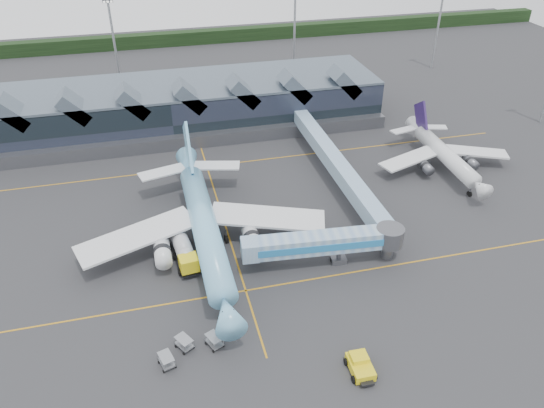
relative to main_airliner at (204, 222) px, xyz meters
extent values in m
plane|color=#2D2D2F|center=(3.78, -3.62, -4.08)|extent=(260.00, 260.00, 0.00)
cube|color=#BF8216|center=(3.78, -11.62, -4.07)|extent=(120.00, 0.25, 0.01)
cube|color=#BF8216|center=(3.78, 24.38, -4.07)|extent=(120.00, 0.25, 0.01)
cube|color=#BF8216|center=(3.78, 6.38, -4.07)|extent=(0.25, 60.00, 0.01)
cube|color=black|center=(3.78, 106.38, -2.08)|extent=(260.00, 4.00, 4.00)
cube|color=black|center=(-1.22, 44.38, 0.42)|extent=(90.00, 20.00, 9.00)
cube|color=#4B5864|center=(-1.22, 44.38, 5.12)|extent=(90.00, 20.00, 0.60)
cube|color=#57585F|center=(-1.22, 33.38, -2.78)|extent=(90.00, 2.50, 2.60)
cube|color=#4B5864|center=(-30.22, 37.38, 5.22)|extent=(6.43, 6.00, 6.43)
cube|color=#4B5864|center=(-19.22, 37.38, 5.22)|extent=(6.43, 6.00, 6.43)
cube|color=#4B5864|center=(-8.22, 37.38, 5.22)|extent=(6.43, 6.00, 6.43)
cube|color=#4B5864|center=(2.78, 37.38, 5.22)|extent=(6.43, 6.00, 6.43)
cube|color=#4B5864|center=(13.78, 37.38, 5.22)|extent=(6.43, 6.00, 6.43)
cube|color=#4B5864|center=(24.78, 37.38, 5.22)|extent=(6.43, 6.00, 6.43)
cube|color=#4B5864|center=(35.78, 37.38, 5.22)|extent=(6.43, 6.00, 6.43)
cylinder|color=gray|center=(-11.22, 68.38, 6.92)|extent=(0.56, 0.56, 22.00)
cube|color=#57585F|center=(-11.22, 68.38, 17.92)|extent=(2.40, 0.50, 0.90)
cylinder|color=gray|center=(33.78, 68.38, 6.92)|extent=(0.56, 0.56, 22.00)
cylinder|color=gray|center=(73.78, 66.38, 6.92)|extent=(0.56, 0.56, 22.00)
cylinder|color=#74C3EB|center=(0.01, -1.41, 0.02)|extent=(3.91, 30.76, 3.79)
cone|color=#74C3EB|center=(0.07, -19.41, 0.02)|extent=(3.81, 5.28, 3.79)
cube|color=black|center=(0.08, -20.07, 0.81)|extent=(1.44, 0.34, 0.48)
cone|color=#74C3EB|center=(-0.07, 17.48, 0.30)|extent=(3.82, 7.04, 3.79)
cube|color=silver|center=(-9.70, -0.17, -0.65)|extent=(18.16, 10.81, 1.25)
cube|color=silver|center=(9.70, -0.09, -0.65)|extent=(18.16, 10.70, 1.25)
cylinder|color=silver|center=(-6.45, -3.63, -1.60)|extent=(2.37, 5.28, 2.35)
cylinder|color=silver|center=(6.48, -3.58, -1.60)|extent=(2.37, 5.28, 2.35)
cube|color=#74C3EB|center=(-0.06, 15.72, 4.26)|extent=(0.49, 9.71, 10.45)
cube|color=silver|center=(-4.73, 16.14, 0.30)|extent=(8.42, 4.92, 0.25)
cube|color=silver|center=(4.61, 16.18, 0.30)|extent=(8.41, 4.87, 0.25)
cylinder|color=#57585F|center=(0.06, -15.90, -2.98)|extent=(0.28, 0.28, 2.20)
cylinder|color=#57585F|center=(-3.22, -0.10, -2.98)|extent=(0.28, 0.28, 2.20)
cylinder|color=#57585F|center=(3.22, -0.08, -2.98)|extent=(0.28, 0.28, 2.20)
cylinder|color=black|center=(0.06, -15.90, -3.68)|extent=(0.45, 1.41, 1.41)
cylinder|color=silver|center=(46.67, 12.07, -0.99)|extent=(3.47, 20.11, 2.86)
cone|color=silver|center=(46.32, 0.34, -0.99)|extent=(2.97, 3.52, 2.86)
cube|color=black|center=(46.31, -0.09, -0.39)|extent=(1.10, 0.37, 0.48)
cone|color=silver|center=(47.05, 24.37, -0.77)|extent=(3.00, 4.66, 2.86)
cube|color=silver|center=(40.01, 13.18, -1.49)|extent=(12.47, 6.91, 0.96)
cube|color=silver|center=(53.40, 12.78, -1.49)|extent=(12.47, 7.52, 0.96)
cylinder|color=#57585F|center=(42.17, 10.77, -2.20)|extent=(1.88, 3.49, 1.77)
cylinder|color=#57585F|center=(51.09, 10.50, -2.20)|extent=(1.88, 3.49, 1.77)
cube|color=#2A194C|center=(47.01, 23.22, 1.87)|extent=(0.62, 6.44, 6.98)
cube|color=silver|center=(43.80, 23.61, -0.77)|extent=(5.76, 3.12, 0.24)
cube|color=silver|center=(50.24, 23.41, -0.77)|extent=(5.80, 3.41, 0.24)
cylinder|color=#57585F|center=(46.39, 2.62, -3.25)|extent=(0.27, 0.27, 1.66)
cylinder|color=#57585F|center=(44.27, 13.00, -3.25)|extent=(0.27, 0.27, 1.66)
cylinder|color=#57585F|center=(49.13, 12.85, -3.25)|extent=(0.27, 0.27, 1.66)
cylinder|color=black|center=(46.39, 2.62, -3.78)|extent=(0.46, 1.07, 1.06)
cube|color=#749AC2|center=(15.31, -8.62, -0.30)|extent=(18.46, 4.40, 2.65)
cube|color=#2476B4|center=(15.18, -10.03, -0.30)|extent=(18.21, 1.78, 1.10)
cube|color=#749AC2|center=(5.30, -7.70, -0.30)|extent=(2.63, 3.13, 2.74)
cylinder|color=#57585F|center=(18.04, -8.87, -2.19)|extent=(0.64, 0.64, 3.77)
cube|color=#57585F|center=(18.04, -8.87, -3.66)|extent=(2.35, 2.02, 0.82)
cylinder|color=black|center=(17.13, -8.79, -3.76)|extent=(0.44, 0.85, 0.82)
cylinder|color=black|center=(18.95, -8.96, -3.76)|extent=(0.44, 0.85, 0.82)
cylinder|color=#57585F|center=(25.32, -9.54, -0.30)|extent=(4.02, 4.02, 2.74)
cylinder|color=#57585F|center=(25.32, -9.54, -2.19)|extent=(1.65, 1.65, 3.77)
cube|color=black|center=(-3.50, -2.90, -3.29)|extent=(3.56, 9.72, 0.53)
cube|color=yellow|center=(-3.10, -6.46, -2.18)|extent=(2.77, 2.58, 2.32)
cube|color=black|center=(-3.01, -7.30, -1.65)|extent=(2.32, 0.41, 1.05)
cylinder|color=#B7B7BB|center=(-3.64, -1.64, -1.86)|extent=(3.08, 6.35, 2.43)
sphere|color=#B7B7BB|center=(-3.97, 1.40, -1.86)|extent=(2.32, 2.32, 2.32)
sphere|color=#B7B7BB|center=(-3.30, -4.68, -1.86)|extent=(2.32, 2.32, 2.32)
cylinder|color=black|center=(-4.46, -6.19, -3.55)|extent=(0.48, 1.09, 1.05)
cylinder|color=black|center=(-1.84, -5.90, -3.55)|extent=(0.48, 1.09, 1.05)
cylinder|color=black|center=(-4.86, -2.52, -3.55)|extent=(0.48, 1.09, 1.05)
cylinder|color=black|center=(-2.24, -2.23, -3.55)|extent=(0.48, 1.09, 1.05)
cylinder|color=black|center=(-5.15, 0.10, -3.55)|extent=(0.48, 1.09, 1.05)
cylinder|color=black|center=(-2.53, 0.39, -3.55)|extent=(0.48, 1.09, 1.05)
cube|color=yellow|center=(13.58, -28.02, -3.33)|extent=(2.46, 3.92, 1.07)
cube|color=yellow|center=(13.60, -27.37, -2.52)|extent=(1.97, 1.77, 0.75)
cube|color=black|center=(13.53, -30.05, -3.59)|extent=(1.52, 0.90, 0.32)
cylinder|color=black|center=(12.31, -29.27, -3.65)|extent=(0.34, 0.87, 0.86)
cylinder|color=black|center=(14.78, -29.34, -3.65)|extent=(0.34, 0.87, 0.86)
cylinder|color=black|center=(12.38, -26.70, -3.65)|extent=(0.34, 0.87, 0.86)
cylinder|color=black|center=(14.85, -26.76, -3.65)|extent=(0.34, 0.87, 0.86)
cube|color=gray|center=(-5.32, -19.65, -3.54)|extent=(2.28, 2.56, 0.15)
cube|color=gray|center=(-5.32, -19.65, -2.60)|extent=(2.28, 2.56, 0.08)
cylinder|color=black|center=(-5.09, -18.60, -3.90)|extent=(0.28, 0.36, 0.35)
cube|color=gray|center=(-1.82, -20.19, -3.54)|extent=(2.16, 2.54, 0.15)
cube|color=gray|center=(-1.82, -20.19, -2.60)|extent=(2.16, 2.54, 0.08)
cylinder|color=black|center=(-1.48, -19.17, -3.90)|extent=(0.26, 0.37, 0.35)
cube|color=gray|center=(-7.57, -21.79, -3.54)|extent=(1.93, 2.46, 0.15)
cube|color=gray|center=(-7.57, -21.79, -2.60)|extent=(1.93, 2.46, 0.08)
cylinder|color=black|center=(-7.09, -20.83, -3.90)|extent=(0.21, 0.37, 0.35)
camera|label=1|loc=(-6.03, -64.58, 44.47)|focal=35.00mm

